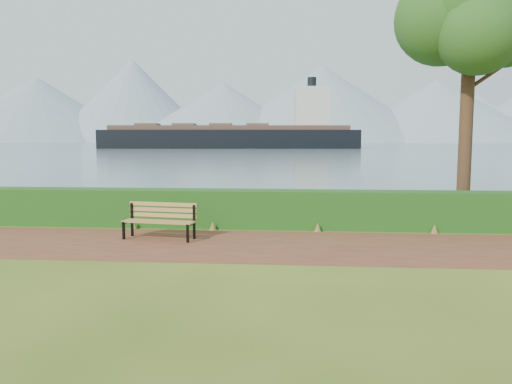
{
  "coord_description": "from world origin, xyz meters",
  "views": [
    {
      "loc": [
        1.1,
        -10.56,
        2.34
      ],
      "look_at": [
        0.09,
        1.2,
        1.1
      ],
      "focal_mm": 35.0,
      "sensor_mm": 36.0,
      "label": 1
    }
  ],
  "objects": [
    {
      "name": "mountains",
      "position": [
        -9.17,
        406.05,
        27.7
      ],
      "size": [
        585.0,
        190.0,
        70.0
      ],
      "color": "#778E9F",
      "rests_on": "ground"
    },
    {
      "name": "water",
      "position": [
        0.0,
        260.0,
        0.01
      ],
      "size": [
        700.0,
        510.0,
        0.0
      ],
      "primitive_type": "cube",
      "color": "slate",
      "rests_on": "ground"
    },
    {
      "name": "tree",
      "position": [
        5.71,
        3.84,
        5.82
      ],
      "size": [
        4.06,
        3.43,
        7.83
      ],
      "rotation": [
        0.0,
        0.0,
        -0.41
      ],
      "color": "#351E15",
      "rests_on": "ground"
    },
    {
      "name": "path",
      "position": [
        0.0,
        0.3,
        0.01
      ],
      "size": [
        40.0,
        3.4,
        0.01
      ],
      "primitive_type": "cube",
      "color": "#53291C",
      "rests_on": "ground"
    },
    {
      "name": "cargo_ship",
      "position": [
        -14.81,
        122.35,
        3.08
      ],
      "size": [
        68.77,
        17.12,
        20.66
      ],
      "rotation": [
        0.0,
        0.0,
        0.1
      ],
      "color": "black",
      "rests_on": "ground"
    },
    {
      "name": "bench",
      "position": [
        -2.14,
        0.85,
        0.49
      ],
      "size": [
        1.77,
        0.76,
        0.86
      ],
      "rotation": [
        0.0,
        0.0,
        -0.15
      ],
      "color": "black",
      "rests_on": "ground"
    },
    {
      "name": "ground",
      "position": [
        0.0,
        0.0,
        0.0
      ],
      "size": [
        140.0,
        140.0,
        0.0
      ],
      "primitive_type": "plane",
      "color": "#3F5919",
      "rests_on": "ground"
    },
    {
      "name": "hedge",
      "position": [
        0.0,
        2.6,
        0.5
      ],
      "size": [
        32.0,
        0.85,
        1.0
      ],
      "primitive_type": "cube",
      "color": "#124213",
      "rests_on": "ground"
    }
  ]
}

